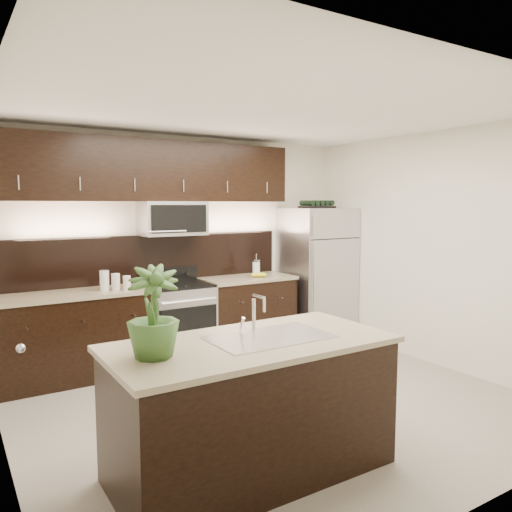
{
  "coord_description": "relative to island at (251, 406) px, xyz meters",
  "views": [
    {
      "loc": [
        -2.56,
        -3.74,
        1.87
      ],
      "look_at": [
        0.13,
        0.55,
        1.34
      ],
      "focal_mm": 35.0,
      "sensor_mm": 36.0,
      "label": 1
    }
  ],
  "objects": [
    {
      "name": "room_walls",
      "position": [
        0.7,
        0.86,
        1.22
      ],
      "size": [
        4.52,
        4.02,
        2.71
      ],
      "color": "silver",
      "rests_on": "ground"
    },
    {
      "name": "sink_faucet",
      "position": [
        0.15,
        0.01,
        0.48
      ],
      "size": [
        0.84,
        0.5,
        0.28
      ],
      "color": "silver",
      "rests_on": "island"
    },
    {
      "name": "french_press",
      "position": [
        1.63,
        2.54,
        0.57
      ],
      "size": [
        0.1,
        0.1,
        0.29
      ],
      "rotation": [
        0.0,
        0.0,
        -0.14
      ],
      "color": "silver",
      "rests_on": "counter_run"
    },
    {
      "name": "plant",
      "position": [
        -0.7,
        -0.0,
        0.75
      ],
      "size": [
        0.39,
        0.39,
        0.56
      ],
      "primitive_type": "imported",
      "rotation": [
        0.0,
        0.0,
        -0.29
      ],
      "color": "#325723",
      "rests_on": "island"
    },
    {
      "name": "refrigerator",
      "position": [
        2.61,
        2.53,
        0.43
      ],
      "size": [
        0.87,
        0.79,
        1.81
      ],
      "primitive_type": "cube",
      "color": "#B2B2B7",
      "rests_on": "ground"
    },
    {
      "name": "wine_rack",
      "position": [
        2.61,
        2.53,
        1.39
      ],
      "size": [
        0.45,
        0.28,
        0.1
      ],
      "color": "black",
      "rests_on": "refrigerator"
    },
    {
      "name": "upper_fixtures",
      "position": [
        0.38,
        2.73,
        1.67
      ],
      "size": [
        3.49,
        0.4,
        1.66
      ],
      "color": "black",
      "rests_on": "counter_run"
    },
    {
      "name": "island",
      "position": [
        0.0,
        0.0,
        0.0
      ],
      "size": [
        1.96,
        0.96,
        0.94
      ],
      "color": "black",
      "rests_on": "ground"
    },
    {
      "name": "ground",
      "position": [
        0.81,
        0.9,
        -0.47
      ],
      "size": [
        4.5,
        4.5,
        0.0
      ],
      "primitive_type": "plane",
      "color": "gray",
      "rests_on": "ground"
    },
    {
      "name": "canisters",
      "position": [
        -0.22,
        2.5,
        0.56
      ],
      "size": [
        0.31,
        0.18,
        0.22
      ],
      "rotation": [
        0.0,
        0.0,
        -0.39
      ],
      "color": "silver",
      "rests_on": "counter_run"
    },
    {
      "name": "counter_run",
      "position": [
        0.36,
        2.59,
        -0.0
      ],
      "size": [
        3.51,
        0.65,
        0.94
      ],
      "color": "black",
      "rests_on": "ground"
    },
    {
      "name": "bananas",
      "position": [
        1.58,
        2.51,
        0.5
      ],
      "size": [
        0.25,
        0.23,
        0.06
      ],
      "primitive_type": "ellipsoid",
      "rotation": [
        0.0,
        0.0,
        -0.41
      ],
      "color": "yellow",
      "rests_on": "counter_run"
    }
  ]
}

